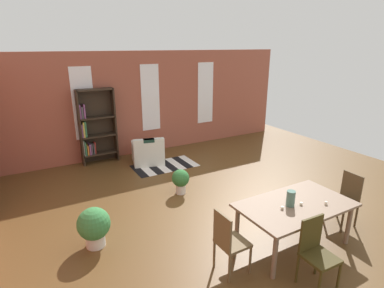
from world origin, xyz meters
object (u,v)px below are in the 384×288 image
object	(u,v)px
dining_table	(295,208)
potted_plant_corner	(181,180)
vase_on_table	(291,198)
dining_chair_head_left	(229,241)
armchair_white	(148,153)
dining_chair_head_right	(346,198)
dining_chair_near_left	(316,251)
bookshelf_tall	(95,128)
potted_plant_by_shelf	(94,226)

from	to	relation	value
dining_table	potted_plant_corner	world-z (taller)	dining_table
vase_on_table	dining_chair_head_left	bearing A→B (deg)	-179.95
vase_on_table	armchair_white	distance (m)	4.60
dining_chair_head_right	armchair_white	size ratio (longest dim) A/B	0.98
dining_chair_head_left	dining_chair_near_left	bearing A→B (deg)	-40.46
vase_on_table	dining_chair_head_right	distance (m)	1.43
potted_plant_corner	dining_chair_head_left	bearing A→B (deg)	-102.47
bookshelf_tall	potted_plant_by_shelf	bearing A→B (deg)	-103.79
dining_chair_near_left	vase_on_table	bearing A→B (deg)	69.71
dining_chair_near_left	armchair_white	size ratio (longest dim) A/B	0.98
potted_plant_by_shelf	dining_table	bearing A→B (deg)	-28.98
dining_table	bookshelf_tall	size ratio (longest dim) A/B	0.89
dining_table	dining_chair_head_left	xyz separation A→B (m)	(-1.26, -0.00, -0.14)
dining_chair_head_left	potted_plant_by_shelf	size ratio (longest dim) A/B	1.44
potted_plant_corner	vase_on_table	bearing A→B (deg)	-76.62
dining_chair_head_right	dining_chair_head_left	distance (m)	2.53
dining_chair_near_left	bookshelf_tall	distance (m)	6.18
dining_chair_head_right	potted_plant_by_shelf	xyz separation A→B (m)	(-4.01, 1.52, -0.15)
vase_on_table	armchair_white	bearing A→B (deg)	96.51
dining_chair_head_right	potted_plant_by_shelf	bearing A→B (deg)	159.19
dining_table	dining_chair_head_left	distance (m)	1.27
bookshelf_tall	dining_chair_head_right	bearing A→B (deg)	-59.52
bookshelf_tall	potted_plant_corner	distance (m)	3.06
dining_chair_head_right	potted_plant_by_shelf	world-z (taller)	dining_chair_head_right
dining_table	potted_plant_by_shelf	xyz separation A→B (m)	(-2.75, 1.52, -0.29)
vase_on_table	potted_plant_by_shelf	bearing A→B (deg)	149.88
dining_table	bookshelf_tall	xyz separation A→B (m)	(-1.83, 5.25, 0.32)
dining_chair_head_right	bookshelf_tall	xyz separation A→B (m)	(-3.09, 5.26, 0.46)
dining_chair_head_left	vase_on_table	bearing A→B (deg)	0.05
potted_plant_corner	armchair_white	bearing A→B (deg)	87.98
dining_chair_head_right	dining_chair_near_left	size ratio (longest dim) A/B	1.00
dining_table	armchair_white	bearing A→B (deg)	98.06
armchair_white	potted_plant_corner	xyz separation A→B (m)	(-0.07, -2.05, 0.04)
dining_chair_head_left	bookshelf_tall	size ratio (longest dim) A/B	0.48
vase_on_table	dining_chair_head_right	xyz separation A→B (m)	(1.39, -0.00, -0.34)
dining_table	dining_chair_head_right	xyz separation A→B (m)	(1.26, -0.00, -0.14)
bookshelf_tall	potted_plant_by_shelf	world-z (taller)	bookshelf_tall
vase_on_table	potted_plant_corner	world-z (taller)	vase_on_table
dining_chair_head_left	potted_plant_corner	size ratio (longest dim) A/B	1.75
vase_on_table	potted_plant_corner	distance (m)	2.61
dining_chair_head_right	bookshelf_tall	distance (m)	6.12
dining_table	bookshelf_tall	bearing A→B (deg)	109.21
dining_chair_head_left	potted_plant_by_shelf	bearing A→B (deg)	134.26
armchair_white	bookshelf_tall	bearing A→B (deg)	148.85
vase_on_table	armchair_white	world-z (taller)	vase_on_table
dining_chair_head_right	potted_plant_corner	xyz separation A→B (m)	(-1.98, 2.48, -0.20)
dining_chair_head_right	dining_chair_near_left	xyz separation A→B (m)	(-1.66, -0.74, 0.00)
vase_on_table	bookshelf_tall	size ratio (longest dim) A/B	0.12
potted_plant_corner	bookshelf_tall	bearing A→B (deg)	111.93
dining_chair_head_left	dining_chair_near_left	size ratio (longest dim) A/B	1.00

